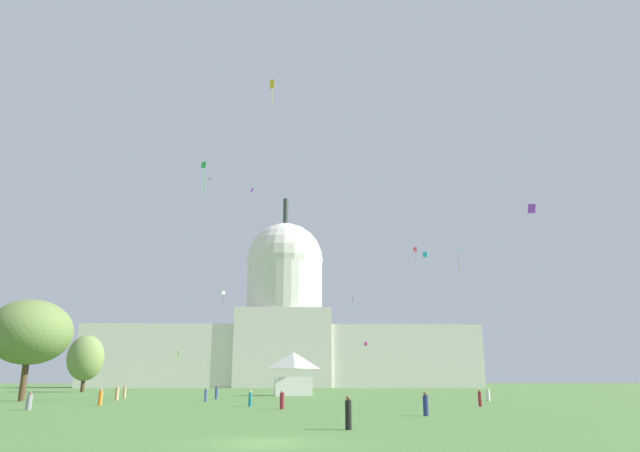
{
  "coord_description": "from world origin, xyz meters",
  "views": [
    {
      "loc": [
        1.4,
        -24.34,
        2.46
      ],
      "look_at": [
        4.65,
        65.64,
        27.02
      ],
      "focal_mm": 31.67,
      "sensor_mm": 36.0,
      "label": 1
    }
  ],
  "objects_px": {
    "person_maroon_front_left": "(282,400)",
    "person_grey_deep_crowd": "(29,402)",
    "person_tan_mid_right": "(117,394)",
    "kite_cyan_mid_b": "(425,255)",
    "person_tan_mid_left": "(125,392)",
    "kite_violet_high": "(252,190)",
    "capitol_building": "(284,331)",
    "person_orange_edge_east": "(101,398)",
    "person_denim_lawn_far_right": "(206,395)",
    "kite_red_high": "(415,249)",
    "tree_west_mid": "(86,358)",
    "kite_green_mid": "(204,171)",
    "kite_violet_mid": "(532,208)",
    "tree_west_far": "(30,332)",
    "kite_lime_low": "(178,354)",
    "kite_gold_high": "(272,86)",
    "kite_pink_high": "(207,180)",
    "kite_white_mid": "(223,293)",
    "kite_magenta_low": "(366,344)",
    "person_white_back_left": "(488,395)",
    "person_denim_near_tent": "(217,393)",
    "kite_black_mid": "(353,299)",
    "person_teal_front_right": "(250,399)",
    "kite_orange_mid": "(143,248)",
    "person_navy_back_right": "(426,405)",
    "event_tent": "(293,373)",
    "person_maroon_back_center": "(480,399)"
  },
  "relations": [
    {
      "from": "person_denim_lawn_far_right",
      "to": "kite_red_high",
      "type": "xyz_separation_m",
      "value": [
        42.37,
        82.03,
        36.38
      ]
    },
    {
      "from": "person_denim_lawn_far_right",
      "to": "kite_magenta_low",
      "type": "bearing_deg",
      "value": -56.79
    },
    {
      "from": "kite_orange_mid",
      "to": "tree_west_far",
      "type": "bearing_deg",
      "value": 67.52
    },
    {
      "from": "kite_magenta_low",
      "to": "person_white_back_left",
      "type": "bearing_deg",
      "value": 109.68
    },
    {
      "from": "person_tan_mid_left",
      "to": "person_teal_front_right",
      "type": "height_order",
      "value": "person_tan_mid_left"
    },
    {
      "from": "kite_gold_high",
      "to": "kite_orange_mid",
      "type": "distance_m",
      "value": 65.89
    },
    {
      "from": "kite_black_mid",
      "to": "kite_red_high",
      "type": "bearing_deg",
      "value": -28.03
    },
    {
      "from": "person_tan_mid_left",
      "to": "kite_violet_high",
      "type": "xyz_separation_m",
      "value": [
        9.55,
        77.25,
        55.91
      ]
    },
    {
      "from": "tree_west_far",
      "to": "kite_lime_low",
      "type": "distance_m",
      "value": 68.59
    },
    {
      "from": "kite_violet_mid",
      "to": "kite_orange_mid",
      "type": "xyz_separation_m",
      "value": [
        -68.98,
        57.05,
        6.86
      ]
    },
    {
      "from": "kite_white_mid",
      "to": "person_tan_mid_right",
      "type": "bearing_deg",
      "value": 143.54
    },
    {
      "from": "person_maroon_front_left",
      "to": "person_grey_deep_crowd",
      "type": "distance_m",
      "value": 21.14
    },
    {
      "from": "kite_violet_mid",
      "to": "kite_green_mid",
      "type": "relative_size",
      "value": 0.38
    },
    {
      "from": "person_denim_near_tent",
      "to": "kite_lime_low",
      "type": "bearing_deg",
      "value": -28.04
    },
    {
      "from": "kite_violet_high",
      "to": "kite_red_high",
      "type": "bearing_deg",
      "value": 55.85
    },
    {
      "from": "kite_pink_high",
      "to": "person_tan_mid_left",
      "type": "bearing_deg",
      "value": -16.37
    },
    {
      "from": "person_maroon_front_left",
      "to": "person_navy_back_right",
      "type": "relative_size",
      "value": 0.97
    },
    {
      "from": "event_tent",
      "to": "person_tan_mid_left",
      "type": "xyz_separation_m",
      "value": [
        -23.01,
        -11.65,
        -2.68
      ]
    },
    {
      "from": "person_navy_back_right",
      "to": "capitol_building",
      "type": "bearing_deg",
      "value": 87.32
    },
    {
      "from": "tree_west_mid",
      "to": "kite_white_mid",
      "type": "distance_m",
      "value": 53.82
    },
    {
      "from": "person_white_back_left",
      "to": "kite_pink_high",
      "type": "relative_size",
      "value": 0.86
    },
    {
      "from": "tree_west_mid",
      "to": "person_teal_front_right",
      "type": "distance_m",
      "value": 75.93
    },
    {
      "from": "person_navy_back_right",
      "to": "kite_orange_mid",
      "type": "bearing_deg",
      "value": 108.97
    },
    {
      "from": "person_grey_deep_crowd",
      "to": "kite_white_mid",
      "type": "height_order",
      "value": "kite_white_mid"
    },
    {
      "from": "person_maroon_front_left",
      "to": "kite_black_mid",
      "type": "relative_size",
      "value": 1.03
    },
    {
      "from": "person_tan_mid_left",
      "to": "kite_orange_mid",
      "type": "bearing_deg",
      "value": 122.02
    },
    {
      "from": "tree_west_mid",
      "to": "person_teal_front_right",
      "type": "height_order",
      "value": "tree_west_mid"
    },
    {
      "from": "capitol_building",
      "to": "person_orange_edge_east",
      "type": "distance_m",
      "value": 131.58
    },
    {
      "from": "kite_gold_high",
      "to": "kite_pink_high",
      "type": "height_order",
      "value": "kite_pink_high"
    },
    {
      "from": "person_navy_back_right",
      "to": "person_tan_mid_right",
      "type": "bearing_deg",
      "value": 126.19
    },
    {
      "from": "tree_west_mid",
      "to": "person_maroon_front_left",
      "type": "height_order",
      "value": "tree_west_mid"
    },
    {
      "from": "tree_west_mid",
      "to": "kite_gold_high",
      "type": "relative_size",
      "value": 2.76
    },
    {
      "from": "person_tan_mid_left",
      "to": "kite_magenta_low",
      "type": "distance_m",
      "value": 91.33
    },
    {
      "from": "person_maroon_front_left",
      "to": "person_teal_front_right",
      "type": "xyz_separation_m",
      "value": [
        -3.17,
        5.17,
        -0.05
      ]
    },
    {
      "from": "person_denim_near_tent",
      "to": "kite_magenta_low",
      "type": "xyz_separation_m",
      "value": [
        29.62,
        83.59,
        11.43
      ]
    },
    {
      "from": "tree_west_mid",
      "to": "kite_green_mid",
      "type": "relative_size",
      "value": 2.94
    },
    {
      "from": "kite_violet_mid",
      "to": "kite_green_mid",
      "type": "height_order",
      "value": "kite_violet_mid"
    },
    {
      "from": "kite_violet_mid",
      "to": "kite_cyan_mid_b",
      "type": "distance_m",
      "value": 54.37
    },
    {
      "from": "tree_west_far",
      "to": "person_denim_near_tent",
      "type": "distance_m",
      "value": 24.21
    },
    {
      "from": "person_tan_mid_left",
      "to": "kite_violet_high",
      "type": "relative_size",
      "value": 1.21
    },
    {
      "from": "person_denim_lawn_far_right",
      "to": "kite_violet_mid",
      "type": "bearing_deg",
      "value": -122.13
    },
    {
      "from": "person_teal_front_right",
      "to": "person_white_back_left",
      "type": "bearing_deg",
      "value": -116.31
    },
    {
      "from": "person_navy_back_right",
      "to": "person_maroon_back_center",
      "type": "xyz_separation_m",
      "value": [
        8.29,
        14.18,
        -0.03
      ]
    },
    {
      "from": "kite_magenta_low",
      "to": "kite_orange_mid",
      "type": "distance_m",
      "value": 66.72
    },
    {
      "from": "event_tent",
      "to": "kite_violet_mid",
      "type": "bearing_deg",
      "value": -35.66
    },
    {
      "from": "person_denim_near_tent",
      "to": "kite_black_mid",
      "type": "xyz_separation_m",
      "value": [
        24.9,
        70.72,
        22.28
      ]
    },
    {
      "from": "event_tent",
      "to": "kite_violet_high",
      "type": "bearing_deg",
      "value": 96.6
    },
    {
      "from": "person_tan_mid_right",
      "to": "kite_cyan_mid_b",
      "type": "bearing_deg",
      "value": 136.1
    },
    {
      "from": "person_denim_near_tent",
      "to": "person_maroon_front_left",
      "type": "distance_m",
      "value": 28.5
    },
    {
      "from": "person_tan_mid_right",
      "to": "person_white_back_left",
      "type": "bearing_deg",
      "value": 84.71
    }
  ]
}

